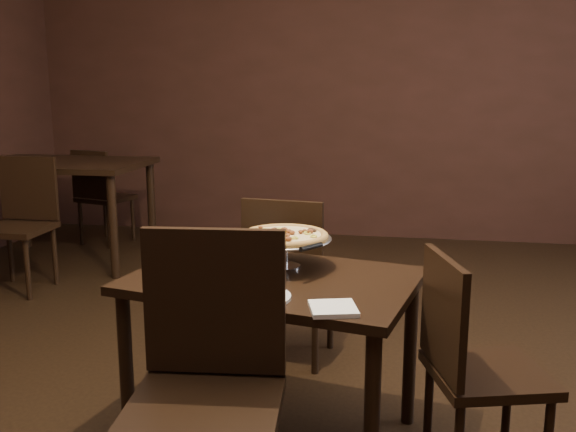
# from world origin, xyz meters

# --- Properties ---
(room) EXTENTS (6.04, 7.04, 2.84)m
(room) POSITION_xyz_m (0.06, 0.03, 1.40)
(room) COLOR black
(room) RESTS_ON ground
(dining_table) EXTENTS (1.21, 0.93, 0.68)m
(dining_table) POSITION_xyz_m (-0.04, -0.08, 0.59)
(dining_table) COLOR black
(dining_table) RESTS_ON ground
(background_table) EXTENTS (1.30, 0.87, 0.81)m
(background_table) POSITION_xyz_m (-2.20, 2.21, 0.71)
(background_table) COLOR black
(background_table) RESTS_ON ground
(pizza_stand) EXTENTS (0.39, 0.39, 0.16)m
(pizza_stand) POSITION_xyz_m (-0.01, 0.05, 0.81)
(pizza_stand) COLOR silver
(pizza_stand) RESTS_ON dining_table
(parmesan_shaker) EXTENTS (0.05, 0.05, 0.10)m
(parmesan_shaker) POSITION_xyz_m (-0.19, -0.24, 0.72)
(parmesan_shaker) COLOR beige
(parmesan_shaker) RESTS_ON dining_table
(pepper_flake_shaker) EXTENTS (0.06, 0.06, 0.10)m
(pepper_flake_shaker) POSITION_xyz_m (-0.17, -0.16, 0.73)
(pepper_flake_shaker) COLOR #9A1D0E
(pepper_flake_shaker) RESTS_ON dining_table
(packet_caddy) EXTENTS (0.08, 0.08, 0.06)m
(packet_caddy) POSITION_xyz_m (-0.41, -0.05, 0.70)
(packet_caddy) COLOR black
(packet_caddy) RESTS_ON dining_table
(napkin_stack) EXTENTS (0.19, 0.19, 0.02)m
(napkin_stack) POSITION_xyz_m (0.24, -0.43, 0.69)
(napkin_stack) COLOR white
(napkin_stack) RESTS_ON dining_table
(plate_left) EXTENTS (0.22, 0.22, 0.01)m
(plate_left) POSITION_xyz_m (-0.37, 0.14, 0.68)
(plate_left) COLOR white
(plate_left) RESTS_ON dining_table
(plate_near) EXTENTS (0.24, 0.24, 0.01)m
(plate_near) POSITION_xyz_m (-0.04, -0.35, 0.68)
(plate_near) COLOR white
(plate_near) RESTS_ON dining_table
(serving_spatula) EXTENTS (0.16, 0.16, 0.02)m
(serving_spatula) POSITION_xyz_m (0.12, -0.10, 0.80)
(serving_spatula) COLOR silver
(serving_spatula) RESTS_ON pizza_stand
(chair_far) EXTENTS (0.45, 0.45, 0.87)m
(chair_far) POSITION_xyz_m (-0.10, 0.62, 0.48)
(chair_far) COLOR black
(chair_far) RESTS_ON ground
(chair_near) EXTENTS (0.49, 0.49, 0.97)m
(chair_near) POSITION_xyz_m (-0.12, -0.69, 0.53)
(chair_near) COLOR black
(chair_near) RESTS_ON ground
(chair_side) EXTENTS (0.48, 0.48, 0.83)m
(chair_side) POSITION_xyz_m (0.71, -0.24, 0.46)
(chair_side) COLOR black
(chair_side) RESTS_ON ground
(bg_chair_far) EXTENTS (0.49, 0.49, 0.85)m
(bg_chair_far) POSITION_xyz_m (-2.17, 2.78, 0.46)
(bg_chair_far) COLOR black
(bg_chair_far) RESTS_ON ground
(bg_chair_near) EXTENTS (0.43, 0.43, 0.92)m
(bg_chair_near) POSITION_xyz_m (-2.14, 1.52, 0.50)
(bg_chair_near) COLOR black
(bg_chair_near) RESTS_ON ground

